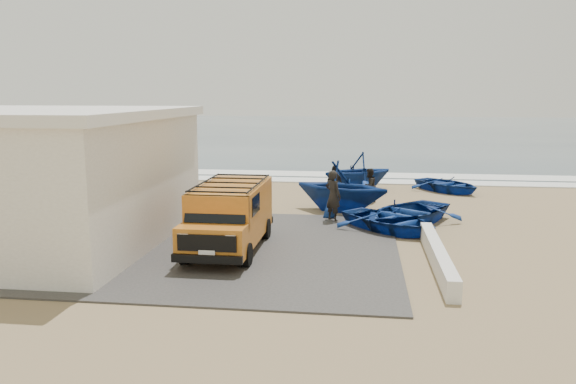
{
  "coord_description": "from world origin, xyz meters",
  "views": [
    {
      "loc": [
        2.8,
        -18.62,
        4.79
      ],
      "look_at": [
        0.17,
        1.54,
        1.2
      ],
      "focal_mm": 35.0,
      "sensor_mm": 36.0,
      "label": 1
    }
  ],
  "objects": [
    {
      "name": "ground",
      "position": [
        0.0,
        0.0,
        0.0
      ],
      "size": [
        160.0,
        160.0,
        0.0
      ],
      "primitive_type": "plane",
      "color": "#917954"
    },
    {
      "name": "fisherman_middle",
      "position": [
        3.2,
        6.04,
        0.77
      ],
      "size": [
        0.9,
        0.94,
        1.53
      ],
      "primitive_type": "imported",
      "rotation": [
        0.0,
        0.0,
        -2.15
      ],
      "color": "black",
      "rests_on": "ground"
    },
    {
      "name": "fisherman_back",
      "position": [
        1.7,
        5.15,
        0.88
      ],
      "size": [
        1.0,
        1.06,
        1.76
      ],
      "primitive_type": "imported",
      "rotation": [
        0.0,
        0.0,
        0.86
      ],
      "color": "black",
      "rests_on": "ground"
    },
    {
      "name": "boat_far_right",
      "position": [
        7.05,
        9.37,
        0.37
      ],
      "size": [
        4.23,
        4.34,
        0.73
      ],
      "primitive_type": "imported",
      "rotation": [
        0.0,
        0.0,
        0.71
      ],
      "color": "navy",
      "rests_on": "ground"
    },
    {
      "name": "slab",
      "position": [
        -2.0,
        -2.0,
        0.03
      ],
      "size": [
        12.0,
        10.0,
        0.05
      ],
      "primitive_type": "cube",
      "color": "#423F3C",
      "rests_on": "ground"
    },
    {
      "name": "boat_near_left",
      "position": [
        3.86,
        0.84,
        0.4
      ],
      "size": [
        4.67,
        4.62,
        0.79
      ],
      "primitive_type": "imported",
      "rotation": [
        0.0,
        0.0,
        0.82
      ],
      "color": "navy",
      "rests_on": "ground"
    },
    {
      "name": "boat_far_left",
      "position": [
        2.67,
        9.35,
        0.96
      ],
      "size": [
        4.71,
        4.54,
        1.91
      ],
      "primitive_type": "imported",
      "rotation": [
        0.0,
        0.0,
        -1.04
      ],
      "color": "navy",
      "rests_on": "ground"
    },
    {
      "name": "building",
      "position": [
        -7.5,
        -2.0,
        2.16
      ],
      "size": [
        8.4,
        9.4,
        4.3
      ],
      "color": "white",
      "rests_on": "ground"
    },
    {
      "name": "parapet",
      "position": [
        5.0,
        -3.0,
        0.28
      ],
      "size": [
        0.35,
        6.0,
        0.55
      ],
      "primitive_type": "cube",
      "color": "silver",
      "rests_on": "ground"
    },
    {
      "name": "boat_mid_left",
      "position": [
        2.03,
        4.05,
        1.04
      ],
      "size": [
        4.93,
        4.63,
        2.08
      ],
      "primitive_type": "imported",
      "rotation": [
        0.0,
        0.0,
        1.19
      ],
      "color": "navy",
      "rests_on": "ground"
    },
    {
      "name": "fisherman_front",
      "position": [
        1.8,
        2.21,
        0.97
      ],
      "size": [
        0.84,
        0.82,
        1.95
      ],
      "primitive_type": "imported",
      "rotation": [
        0.0,
        0.0,
        2.41
      ],
      "color": "black",
      "rests_on": "ground"
    },
    {
      "name": "surf_line",
      "position": [
        0.0,
        12.0,
        0.03
      ],
      "size": [
        180.0,
        1.6,
        0.06
      ],
      "primitive_type": "cube",
      "color": "white",
      "rests_on": "ground"
    },
    {
      "name": "surf_wash",
      "position": [
        0.0,
        14.5,
        0.02
      ],
      "size": [
        180.0,
        2.2,
        0.04
      ],
      "primitive_type": "cube",
      "color": "white",
      "rests_on": "ground"
    },
    {
      "name": "boat_near_right",
      "position": [
        4.55,
        2.09,
        0.44
      ],
      "size": [
        4.95,
        5.22,
        0.88
      ],
      "primitive_type": "imported",
      "rotation": [
        0.0,
        0.0,
        -0.62
      ],
      "color": "navy",
      "rests_on": "ground"
    },
    {
      "name": "van",
      "position": [
        -1.16,
        -2.16,
        1.13
      ],
      "size": [
        2.01,
        4.9,
        2.1
      ],
      "rotation": [
        0.0,
        0.0,
        -0.01
      ],
      "color": "orange",
      "rests_on": "ground"
    },
    {
      "name": "ocean",
      "position": [
        0.0,
        56.0,
        0.0
      ],
      "size": [
        180.0,
        88.0,
        0.01
      ],
      "primitive_type": "cube",
      "color": "#385166",
      "rests_on": "ground"
    }
  ]
}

